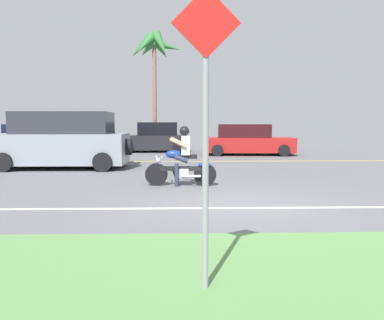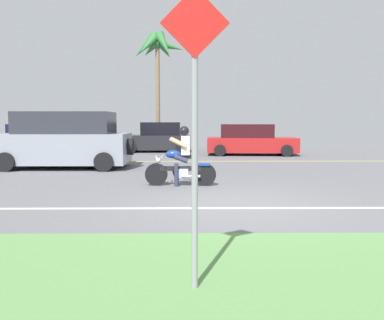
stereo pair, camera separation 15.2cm
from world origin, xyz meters
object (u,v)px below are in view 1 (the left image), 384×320
Objects in this scene: parked_car_0 at (36,140)px; street_sign at (206,114)px; suv_nearby at (63,141)px; parked_car_1 at (155,138)px; motorcyclist at (181,161)px; palm_tree_0 at (154,51)px; parked_car_2 at (247,141)px; motorcyclist_distant at (107,148)px.

street_sign reaches higher than parked_car_0.
suv_nearby is 11.11m from street_sign.
parked_car_1 reaches higher than parked_car_0.
parked_car_1 is (6.10, 0.97, 0.04)m from parked_car_0.
parked_car_0 is at bearing -170.98° from parked_car_1.
motorcyclist is at bearing -82.64° from parked_car_1.
palm_tree_0 is 2.37× the size of street_sign.
suv_nearby is at bearing -110.22° from parked_car_1.
palm_tree_0 is (-1.57, 12.59, 4.99)m from motorcyclist.
palm_tree_0 is at bearing 97.12° from motorcyclist.
motorcyclist is 0.41× the size of parked_car_2.
street_sign is at bearing -84.51° from palm_tree_0.
parked_car_2 is 7.09m from motorcyclist_distant.
parked_car_0 is 18.37m from street_sign.
palm_tree_0 reaches higher than suv_nearby.
palm_tree_0 is (5.98, 2.28, 4.93)m from parked_car_0.
palm_tree_0 is 19.37m from street_sign.
motorcyclist_distant is (-1.57, -5.34, -0.17)m from parked_car_1.
parked_car_1 is at bearing 156.38° from parked_car_2.
parked_car_0 is 6.29m from motorcyclist_distant.
motorcyclist is 1.31× the size of motorcyclist_distant.
palm_tree_0 is at bearing 95.49° from street_sign.
motorcyclist is 6.39m from street_sign.
street_sign is at bearing -75.02° from motorcyclist_distant.
suv_nearby is at bearing -144.29° from parked_car_2.
parked_car_1 is at bearing 73.58° from motorcyclist_distant.
parked_car_2 is at bearing 79.02° from street_sign.
suv_nearby is 7.27m from parked_car_0.
street_sign is (7.79, -16.60, 1.00)m from parked_car_0.
motorcyclist is at bearing -62.95° from motorcyclist_distant.
parked_car_1 is (2.73, 7.40, -0.22)m from suv_nearby.
motorcyclist reaches higher than parked_car_2.
parked_car_1 is at bearing -84.97° from palm_tree_0.
parked_car_0 is 1.49× the size of street_sign.
motorcyclist is 12.78m from parked_car_0.
parked_car_1 is at bearing 69.78° from suv_nearby.
parked_car_0 is 6.17m from parked_car_1.
parked_car_1 is 0.81× the size of parked_car_2.
palm_tree_0 reaches higher than street_sign.
parked_car_2 is 7.67m from palm_tree_0.
parked_car_2 is at bearing -23.62° from parked_car_1.
parked_car_1 is 17.68m from street_sign.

